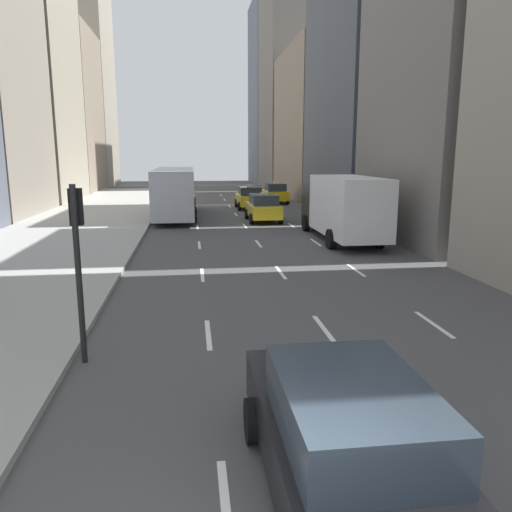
# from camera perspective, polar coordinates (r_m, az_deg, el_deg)

# --- Properties ---
(sidewalk_left) EXTENTS (8.00, 66.00, 0.15)m
(sidewalk_left) POSITION_cam_1_polar(r_m,az_deg,el_deg) (31.12, -19.37, 3.30)
(sidewalk_left) COLOR #9E9E99
(sidewalk_left) RESTS_ON ground
(lane_markings) EXTENTS (5.72, 56.00, 0.01)m
(lane_markings) POSITION_cam_1_polar(r_m,az_deg,el_deg) (26.67, -0.58, 2.54)
(lane_markings) COLOR white
(lane_markings) RESTS_ON ground
(building_row_right) EXTENTS (6.00, 79.11, 31.68)m
(building_row_right) POSITION_cam_1_polar(r_m,az_deg,el_deg) (46.37, 9.12, 22.48)
(building_row_right) COLOR gray
(building_row_right) RESTS_ON ground
(taxi_lead) EXTENTS (2.02, 4.40, 1.87)m
(taxi_lead) POSITION_cam_1_polar(r_m,az_deg,el_deg) (39.36, -0.77, 6.70)
(taxi_lead) COLOR yellow
(taxi_lead) RESTS_ON ground
(taxi_second) EXTENTS (2.02, 4.40, 1.87)m
(taxi_second) POSITION_cam_1_polar(r_m,az_deg,el_deg) (31.73, 0.84, 5.56)
(taxi_second) COLOR yellow
(taxi_second) RESTS_ON ground
(taxi_third) EXTENTS (2.02, 4.40, 1.87)m
(taxi_third) POSITION_cam_1_polar(r_m,az_deg,el_deg) (44.21, 2.18, 7.22)
(taxi_third) COLOR yellow
(taxi_third) RESTS_ON ground
(sedan_black_near) EXTENTS (2.02, 4.65, 1.70)m
(sedan_black_near) POSITION_cam_1_polar(r_m,az_deg,el_deg) (6.29, 10.19, -20.07)
(sedan_black_near) COLOR black
(sedan_black_near) RESTS_ON ground
(city_bus) EXTENTS (2.80, 11.61, 3.25)m
(city_bus) POSITION_cam_1_polar(r_m,az_deg,el_deg) (34.40, -9.27, 7.38)
(city_bus) COLOR #B7BCC1
(city_bus) RESTS_ON ground
(box_truck) EXTENTS (2.58, 8.40, 3.15)m
(box_truck) POSITION_cam_1_polar(r_m,az_deg,el_deg) (24.84, 9.84, 5.67)
(box_truck) COLOR #262628
(box_truck) RESTS_ON ground
(traffic_light_pole) EXTENTS (0.24, 0.42, 3.60)m
(traffic_light_pole) POSITION_cam_1_polar(r_m,az_deg,el_deg) (10.37, -19.72, 1.19)
(traffic_light_pole) COLOR black
(traffic_light_pole) RESTS_ON ground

